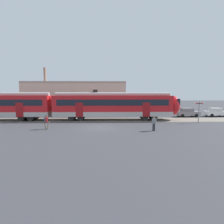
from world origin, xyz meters
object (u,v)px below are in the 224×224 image
(pedestrian_grey, at_px, (154,122))
(parked_car_grey, at_px, (187,112))
(parked_car_white, at_px, (216,112))
(pedestrian_red, at_px, (46,121))
(crossing_signal, at_px, (199,109))

(pedestrian_grey, xyz_separation_m, parked_car_grey, (9.06, 11.60, -0.21))
(parked_car_grey, height_order, parked_car_white, same)
(pedestrian_red, height_order, parked_car_grey, pedestrian_red)
(parked_car_white, xyz_separation_m, crossing_signal, (-6.60, -6.53, 1.23))
(parked_car_white, bearing_deg, pedestrian_red, -158.22)
(parked_car_white, bearing_deg, pedestrian_grey, -140.54)
(pedestrian_red, distance_m, parked_car_grey, 23.69)
(pedestrian_grey, distance_m, crossing_signal, 9.46)
(parked_car_grey, height_order, crossing_signal, crossing_signal)
(pedestrian_red, xyz_separation_m, pedestrian_grey, (12.22, -1.21, 0.00))
(pedestrian_grey, bearing_deg, parked_car_white, 39.46)
(pedestrian_red, xyz_separation_m, crossing_signal, (20.00, 4.09, 1.02))
(crossing_signal, bearing_deg, pedestrian_red, -168.44)
(parked_car_grey, bearing_deg, crossing_signal, -101.51)
(parked_car_grey, xyz_separation_m, crossing_signal, (-1.28, -6.31, 1.23))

